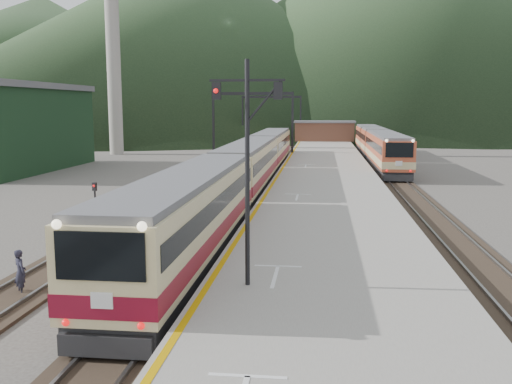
# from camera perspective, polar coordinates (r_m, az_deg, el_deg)

# --- Properties ---
(track_main) EXTENTS (2.60, 200.00, 0.23)m
(track_main) POSITION_cam_1_polar(r_m,az_deg,el_deg) (52.10, 0.79, 1.65)
(track_main) COLOR black
(track_main) RESTS_ON ground
(track_far) EXTENTS (2.60, 200.00, 0.23)m
(track_far) POSITION_cam_1_polar(r_m,az_deg,el_deg) (52.84, -4.61, 1.72)
(track_far) COLOR black
(track_far) RESTS_ON ground
(track_second) EXTENTS (2.60, 200.00, 0.23)m
(track_second) POSITION_cam_1_polar(r_m,az_deg,el_deg) (52.22, 13.45, 1.43)
(track_second) COLOR black
(track_second) RESTS_ON ground
(platform) EXTENTS (8.00, 100.00, 1.00)m
(platform) POSITION_cam_1_polar(r_m,az_deg,el_deg) (49.81, 6.99, 1.76)
(platform) COLOR gray
(platform) RESTS_ON ground
(gantry_near) EXTENTS (9.55, 0.25, 8.00)m
(gantry_near) POSITION_cam_1_polar(r_m,az_deg,el_deg) (66.95, -0.34, 7.93)
(gantry_near) COLOR black
(gantry_near) RESTS_ON ground
(gantry_far) EXTENTS (9.55, 0.25, 8.00)m
(gantry_far) POSITION_cam_1_polar(r_m,az_deg,el_deg) (91.81, 1.55, 8.10)
(gantry_far) COLOR black
(gantry_far) RESTS_ON ground
(smokestack) EXTENTS (1.80, 1.80, 30.00)m
(smokestack) POSITION_cam_1_polar(r_m,az_deg,el_deg) (78.80, -14.13, 14.63)
(smokestack) COLOR #9E998E
(smokestack) RESTS_ON ground
(station_shed) EXTENTS (9.40, 4.40, 3.10)m
(station_shed) POSITION_cam_1_polar(r_m,az_deg,el_deg) (89.54, 6.86, 6.10)
(station_shed) COLOR brown
(station_shed) RESTS_ON platform
(hill_a) EXTENTS (180.00, 180.00, 60.00)m
(hill_a) POSITION_cam_1_polar(r_m,az_deg,el_deg) (207.81, -6.25, 15.08)
(hill_a) COLOR #263F23
(hill_a) RESTS_ON ground
(hill_b) EXTENTS (220.00, 220.00, 75.00)m
(hill_b) POSITION_cam_1_polar(r_m,az_deg,el_deg) (244.72, 12.82, 15.70)
(hill_b) COLOR #263F23
(hill_b) RESTS_ON ground
(hill_d) EXTENTS (200.00, 200.00, 55.00)m
(hill_d) POSITION_cam_1_polar(r_m,az_deg,el_deg) (281.69, -20.34, 12.38)
(hill_d) COLOR #263F23
(hill_d) RESTS_ON ground
(main_train) EXTENTS (2.72, 55.92, 3.32)m
(main_train) POSITION_cam_1_polar(r_m,az_deg,el_deg) (41.22, -0.72, 2.36)
(main_train) COLOR #D0BE85
(main_train) RESTS_ON track_main
(second_train) EXTENTS (2.71, 36.98, 3.31)m
(second_train) POSITION_cam_1_polar(r_m,az_deg,el_deg) (66.28, 12.05, 4.53)
(second_train) COLOR #BC4F31
(second_train) RESTS_ON track_second
(signal_mast) EXTENTS (2.20, 0.21, 6.70)m
(signal_mast) POSITION_cam_1_polar(r_m,az_deg,el_deg) (16.74, -0.88, 4.24)
(signal_mast) COLOR black
(signal_mast) RESTS_ON platform
(short_signal_a) EXTENTS (0.25, 0.20, 2.27)m
(short_signal_a) POSITION_cam_1_polar(r_m,az_deg,el_deg) (17.81, -18.93, -7.87)
(short_signal_a) COLOR black
(short_signal_a) RESTS_ON ground
(short_signal_b) EXTENTS (0.26, 0.22, 2.27)m
(short_signal_b) POSITION_cam_1_polar(r_m,az_deg,el_deg) (43.75, -3.39, 2.14)
(short_signal_b) COLOR black
(short_signal_b) RESTS_ON ground
(short_signal_c) EXTENTS (0.25, 0.21, 2.27)m
(short_signal_c) POSITION_cam_1_polar(r_m,az_deg,el_deg) (32.15, -15.80, -0.51)
(short_signal_c) COLOR black
(short_signal_c) RESTS_ON ground
(worker) EXTENTS (0.68, 0.66, 1.58)m
(worker) POSITION_cam_1_polar(r_m,az_deg,el_deg) (21.08, -22.51, -7.42)
(worker) COLOR #242332
(worker) RESTS_ON ground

